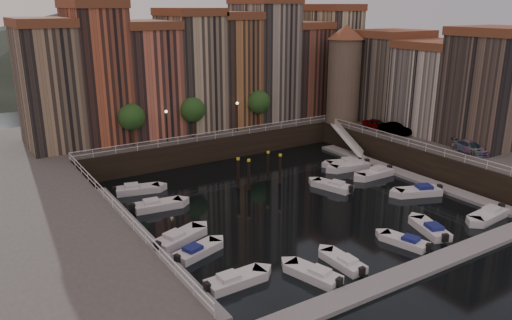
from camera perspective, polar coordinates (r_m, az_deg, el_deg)
ground at (r=51.97m, az=3.71°, el=-4.60°), size 200.00×200.00×0.00m
quay_far at (r=73.09m, az=-8.31°, el=2.98°), size 80.00×20.00×3.00m
quay_right at (r=69.84m, az=23.71°, el=1.00°), size 20.00×36.00×3.00m
dock_left at (r=44.21m, az=-12.97°, el=-8.88°), size 2.00×28.00×0.35m
dock_right at (r=61.69m, az=16.56°, el=-1.55°), size 2.00×28.00×0.35m
dock_near at (r=40.76m, az=18.16°, el=-11.70°), size 30.00×2.00×0.35m
mountains at (r=152.35m, az=-21.25°, el=11.86°), size 145.00×100.00×18.00m
far_terrace at (r=70.54m, az=-5.31°, el=10.39°), size 48.70×10.30×17.50m
right_terrace at (r=70.34m, az=19.92°, el=8.28°), size 9.30×24.30×14.00m
corner_tower at (r=72.74m, az=10.04°, el=9.81°), size 5.20×5.20×13.80m
promenade_trees at (r=64.51m, az=-6.72°, el=5.77°), size 21.20×3.20×5.20m
street_lamps at (r=63.91m, az=-6.04°, el=5.05°), size 10.36×0.36×4.18m
railings at (r=54.52m, az=0.77°, el=0.71°), size 36.08×34.04×0.52m
gangway at (r=69.12m, az=10.39°, el=2.40°), size 2.78×8.32×3.73m
mooring_pilings at (r=55.54m, az=0.35°, el=-1.28°), size 5.06×2.01×3.78m
boat_left_0 at (r=36.99m, az=-2.47°, el=-13.59°), size 4.79×1.82×1.10m
boat_left_1 at (r=41.20m, az=-6.76°, el=-10.30°), size 4.60×2.84×1.03m
boat_left_2 at (r=43.43m, az=-8.80°, el=-8.79°), size 5.21×3.41×1.18m
boat_left_3 at (r=50.53m, az=-11.28°, el=-5.10°), size 5.07×2.37×1.14m
boat_left_4 at (r=55.24m, az=-13.49°, el=-3.29°), size 5.00×2.75×1.12m
boat_right_0 at (r=52.18m, az=25.05°, el=-5.73°), size 5.04×2.25×1.14m
boat_right_1 at (r=55.90m, az=18.15°, el=-3.42°), size 5.15×3.43×1.16m
boat_right_2 at (r=60.38m, az=13.48°, el=-1.49°), size 5.10×1.90×1.17m
boat_right_3 at (r=62.37m, az=10.75°, el=-0.70°), size 5.35×2.57×1.20m
boat_right_4 at (r=63.71m, az=10.06°, el=-0.33°), size 4.59×2.87×1.03m
boat_near_0 at (r=37.97m, az=6.67°, el=-12.84°), size 2.79×4.74×1.06m
boat_near_1 at (r=39.95m, az=9.98°, el=-11.41°), size 1.57×4.30×0.99m
boat_near_2 at (r=44.30m, az=16.73°, el=-8.92°), size 2.50×4.33×0.97m
boat_near_3 at (r=47.20m, az=19.31°, el=-7.46°), size 3.05×4.81×1.08m
car_a at (r=70.24m, az=13.62°, el=3.91°), size 2.57×4.24×1.35m
car_b at (r=68.13m, az=15.58°, el=3.39°), size 2.29×4.56×1.44m
car_c at (r=62.24m, az=23.30°, el=1.28°), size 2.73×4.94×1.36m
boat_extra_575 at (r=55.40m, az=8.79°, el=-2.95°), size 3.00×4.86×1.09m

